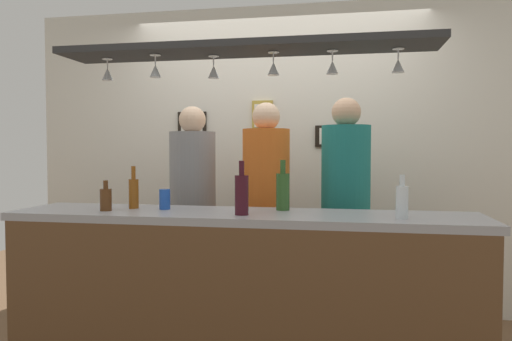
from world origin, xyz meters
The scene contains 21 objects.
back_wall centered at (0.00, 1.10, 1.30)m, with size 4.40×0.06×2.60m, color silver.
bar_counter centered at (0.00, -0.50, 0.68)m, with size 2.70×0.55×1.01m.
overhead_glass_rack centered at (0.00, -0.30, 1.95)m, with size 2.20×0.36×0.04m, color black.
hanging_wineglass_far_left centered at (-0.86, -0.27, 1.84)m, with size 0.07×0.07×0.13m.
hanging_wineglass_left centered at (-0.52, -0.33, 1.84)m, with size 0.07×0.07×0.13m.
hanging_wineglass_center_left centered at (-0.20, -0.23, 1.84)m, with size 0.07×0.07×0.13m.
hanging_wineglass_center centered at (0.17, -0.28, 1.84)m, with size 0.07×0.07×0.13m.
hanging_wineglass_center_right centered at (0.51, -0.26, 1.84)m, with size 0.07×0.07×0.13m.
hanging_wineglass_right centered at (0.87, -0.25, 1.84)m, with size 0.07×0.07×0.13m.
person_left_grey_shirt centered at (-0.53, 0.38, 1.02)m, with size 0.34×0.34×1.69m.
person_middle_orange_shirt centered at (0.02, 0.38, 1.03)m, with size 0.34×0.34×1.71m.
person_right_teal_shirt centered at (0.59, 0.38, 1.04)m, with size 0.34×0.34×1.73m.
bottle_beer_amber_tall centered at (-0.69, -0.29, 1.11)m, with size 0.06×0.06×0.26m.
bottle_wine_dark_red centered at (0.02, -0.46, 1.12)m, with size 0.08×0.08×0.30m.
bottle_beer_brown_stubby centered at (-0.80, -0.43, 1.08)m, with size 0.07×0.07×0.18m.
bottle_soda_clear centered at (0.88, -0.44, 1.10)m, with size 0.06×0.06×0.23m.
bottle_champagne_green centered at (0.22, -0.20, 1.12)m, with size 0.08×0.08×0.30m.
drink_can centered at (-0.49, -0.30, 1.07)m, with size 0.07×0.07×0.12m, color #1E4CB2.
picture_frame_crest centered at (-0.13, 1.06, 1.66)m, with size 0.18×0.02×0.26m.
picture_frame_caricature centered at (-0.76, 1.06, 1.53)m, with size 0.26×0.02×0.34m.
picture_frame_lower_pair centered at (0.48, 1.06, 1.48)m, with size 0.30×0.02×0.18m.
Camera 1 is at (0.60, -3.05, 1.36)m, focal length 33.86 mm.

